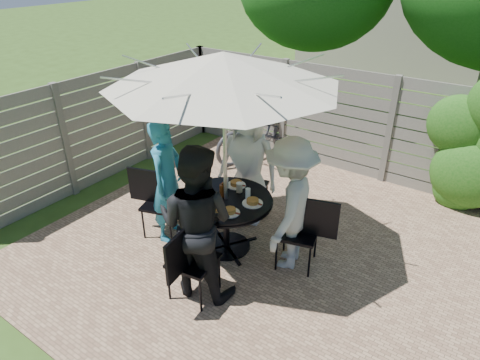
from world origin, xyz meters
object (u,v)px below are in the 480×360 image
Objects in this scene: plate_right at (253,202)px; glass_back at (226,183)px; chair_left at (162,215)px; chair_right at (298,245)px; plate_left at (200,192)px; plate_extra at (230,211)px; plate_back at (236,184)px; person_back at (248,163)px; chair_front at (193,275)px; glass_left at (203,194)px; person_front at (196,223)px; glass_right at (248,193)px; syrup_jug at (223,190)px; plate_front at (214,211)px; coffee_cup at (239,188)px; person_left at (168,182)px; umbrella at (223,69)px; person_right at (290,205)px; chair_back at (251,196)px; bicycle at (260,132)px; patio_table at (226,214)px.

plate_right is 0.53m from glass_back.
chair_left is 1.93m from chair_right.
plate_left is 1.08× the size of plate_extra.
plate_back is 0.51m from plate_right.
chair_front is (0.44, -1.74, -0.60)m from person_back.
glass_back is 1.00× the size of glass_left.
person_front is 0.97m from glass_right.
person_back is 11.23× the size of syrup_jug.
plate_front is 2.17× the size of coffee_cup.
plate_left is at bearing 165.04° from plate_extra.
chair_left is 3.77× the size of plate_left.
chair_right is (0.70, 1.17, -0.00)m from chair_front.
plate_front is (1.02, -0.11, 0.50)m from chair_left.
chair_right is at bearing 0.50° from glass_back.
person_back is 0.62m from coffee_cup.
plate_front is at bearing -67.58° from syrup_jug.
person_left is 10.63× the size of syrup_jug.
person_back is 0.91m from plate_left.
syrup_jug is (-0.30, 0.97, 0.55)m from chair_front.
chair_left is at bearing -160.96° from glass_right.
plate_right is at bearing 7.31° from syrup_jug.
umbrella reaches higher than glass_back.
coffee_cup is (0.39, 0.33, 0.04)m from plate_left.
umbrella is at bearing -75.90° from plate_back.
plate_left is 1.00× the size of plate_right.
person_left is 1.88m from chair_right.
chair_front is at bearing -40.70° from person_right.
glass_left is (0.58, 0.04, -0.01)m from person_left.
chair_back is 2.00m from bicycle.
person_left reaches higher than glass_back.
glass_back is at bearing 126.10° from umbrella.
person_back is 6.91× the size of plate_front.
chair_back reaches higher than plate_right.
plate_back is at bearing -113.45° from person_right.
person_left is 1.18m from person_front.
glass_back reaches higher than plate_left.
person_left is (-0.57, -1.14, 0.57)m from chair_back.
person_back is 0.97m from glass_left.
glass_back is at bearing 10.65° from chair_front.
bicycle is (-1.19, 2.68, -0.01)m from patio_table.
patio_table is 1.52× the size of chair_back.
bicycle is (-0.25, 2.92, 0.23)m from chair_left.
glass_left is at bearing -98.90° from glass_back.
chair_back is 1.93m from chair_front.
person_back is 1.17m from person_left.
plate_front is at bearing -120.90° from plate_right.
glass_right is at bearing -84.50° from person_left.
person_right is at bearing 37.55° from plate_front.
chair_right is 3.81× the size of plate_right.
plate_back is at bearing 59.10° from plate_left.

